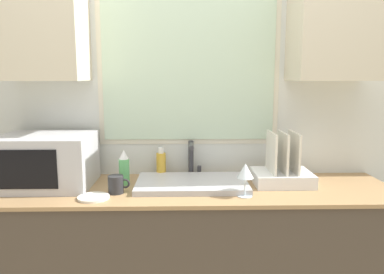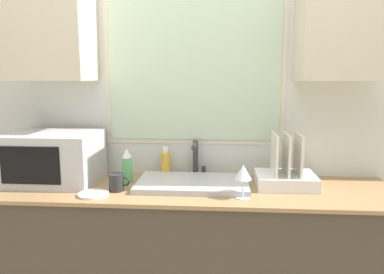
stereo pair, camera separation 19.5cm
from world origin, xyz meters
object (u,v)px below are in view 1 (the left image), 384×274
spray_bottle (124,168)px  faucet (192,156)px  microwave (47,161)px  soap_bottle (161,164)px  dish_rack (282,172)px  wine_glass (245,172)px  mug_near_sink (116,184)px

spray_bottle → faucet: bearing=22.5°
faucet → microwave: size_ratio=0.44×
microwave → soap_bottle: size_ratio=2.75×
dish_rack → spray_bottle: (-0.87, 0.01, 0.03)m
wine_glass → spray_bottle: bearing=160.8°
spray_bottle → soap_bottle: spray_bottle is taller
soap_bottle → wine_glass: bearing=-41.0°
spray_bottle → soap_bottle: 0.25m
spray_bottle → mug_near_sink: (-0.02, -0.15, -0.05)m
microwave → spray_bottle: microwave is taller
faucet → dish_rack: size_ratio=0.68×
dish_rack → wine_glass: dish_rack is taller
microwave → mug_near_sink: 0.43m
wine_glass → microwave: bearing=168.8°
faucet → soap_bottle: bearing=178.5°
mug_near_sink → microwave: bearing=160.4°
wine_glass → mug_near_sink: bearing=174.2°
microwave → wine_glass: bearing=-11.2°
mug_near_sink → soap_bottle: bearing=56.1°
faucet → soap_bottle: size_ratio=1.21×
faucet → wine_glass: size_ratio=1.28×
faucet → spray_bottle: 0.41m
faucet → mug_near_sink: bearing=-141.8°
microwave → soap_bottle: bearing=15.8°
faucet → spray_bottle: (-0.38, -0.16, -0.03)m
soap_bottle → microwave: bearing=-164.2°
soap_bottle → mug_near_sink: bearing=-123.9°
microwave → soap_bottle: (0.61, 0.17, -0.06)m
microwave → mug_near_sink: size_ratio=4.37×
microwave → faucet: bearing=12.0°
wine_glass → dish_rack: bearing=41.6°
spray_bottle → mug_near_sink: size_ratio=1.75×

